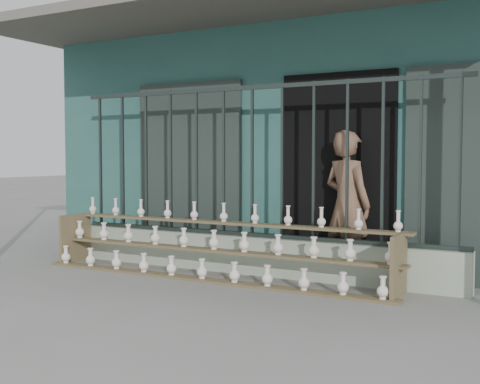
% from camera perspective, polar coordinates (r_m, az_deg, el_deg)
% --- Properties ---
extents(ground, '(60.00, 60.00, 0.00)m').
position_cam_1_polar(ground, '(6.19, -4.50, -9.77)').
color(ground, slate).
extents(workshop_building, '(7.40, 6.60, 3.21)m').
position_cam_1_polar(workshop_building, '(9.85, 9.08, 4.58)').
color(workshop_building, '#28544E').
rests_on(workshop_building, ground).
extents(parapet_wall, '(5.00, 0.20, 0.45)m').
position_cam_1_polar(parapet_wall, '(7.25, 1.14, -6.00)').
color(parapet_wall, '#9BAA92').
rests_on(parapet_wall, ground).
extents(security_fence, '(5.00, 0.04, 1.80)m').
position_cam_1_polar(security_fence, '(7.15, 1.15, 2.92)').
color(security_fence, '#283330').
rests_on(security_fence, parapet_wall).
extents(shelf_rack, '(4.50, 0.68, 0.85)m').
position_cam_1_polar(shelf_rack, '(7.01, -2.61, -5.22)').
color(shelf_rack, brown).
rests_on(shelf_rack, ground).
extents(elderly_woman, '(0.73, 0.62, 1.71)m').
position_cam_1_polar(elderly_woman, '(6.99, 10.13, -1.22)').
color(elderly_woman, brown).
rests_on(elderly_woman, ground).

